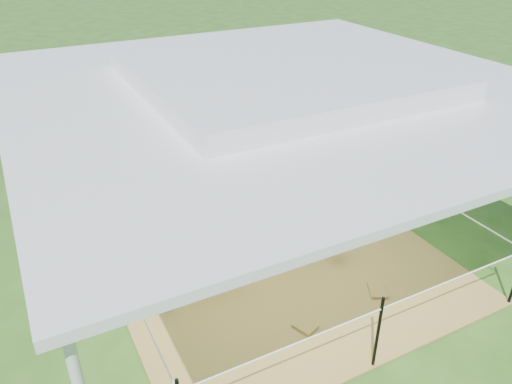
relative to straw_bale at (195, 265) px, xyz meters
name	(u,v)px	position (x,y,z in m)	size (l,w,h in m)	color
ground	(275,260)	(1.19, -0.13, -0.23)	(90.00, 90.00, 0.00)	#2D5919
hay_patch	(275,259)	(1.19, -0.13, -0.22)	(4.60, 4.60, 0.03)	brown
canopy_tent	(279,81)	(1.19, -0.13, 2.46)	(6.30, 6.30, 2.90)	silver
rope_fence	(276,223)	(1.19, -0.13, 0.41)	(4.54, 4.54, 1.00)	black
straw_bale	(195,265)	(0.00, 0.00, 0.00)	(0.92, 0.46, 0.41)	#A38B3B
dark_cloth	(194,252)	(0.00, 0.00, 0.23)	(0.98, 0.51, 0.05)	black
woman	(199,217)	(0.10, 0.00, 0.76)	(0.40, 0.26, 1.10)	#B3111D
green_bottle	(168,301)	(-0.55, -0.45, -0.08)	(0.07, 0.07, 0.26)	#19721A
pony	(255,219)	(1.09, 0.29, 0.28)	(0.52, 1.14, 0.96)	#4E4E53
pink_hat	(255,186)	(1.09, 0.29, 0.83)	(0.30, 0.30, 0.14)	pink
foal	(338,247)	(1.97, -0.59, 0.03)	(0.86, 0.48, 0.48)	beige
trash_barrel	(294,81)	(5.37, 6.21, 0.24)	(0.62, 0.62, 0.96)	blue
picnic_table_near	(202,83)	(3.22, 7.66, 0.10)	(1.61, 1.17, 0.67)	#55301D
picnic_table_far	(275,60)	(6.20, 8.75, 0.15)	(1.85, 1.34, 0.77)	brown
distant_person	(217,70)	(3.68, 7.60, 0.42)	(0.64, 0.50, 1.32)	teal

